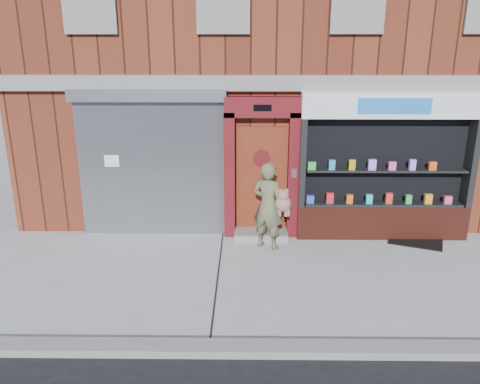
{
  "coord_description": "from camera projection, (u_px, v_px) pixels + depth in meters",
  "views": [
    {
      "loc": [
        -1.08,
        -7.36,
        3.85
      ],
      "look_at": [
        -1.18,
        1.0,
        1.22
      ],
      "focal_mm": 35.0,
      "sensor_mm": 36.0,
      "label": 1
    }
  ],
  "objects": [
    {
      "name": "doormat",
      "position": [
        415.0,
        241.0,
        9.61
      ],
      "size": [
        1.23,
        1.06,
        0.03
      ],
      "primitive_type": "cube",
      "rotation": [
        0.0,
        0.0,
        -0.39
      ],
      "color": "black",
      "rests_on": "ground"
    },
    {
      "name": "red_door_bay",
      "position": [
        261.0,
        168.0,
        9.51
      ],
      "size": [
        1.52,
        0.58,
        2.9
      ],
      "color": "#550E13",
      "rests_on": "ground"
    },
    {
      "name": "pharmacy_bay",
      "position": [
        385.0,
        173.0,
        9.46
      ],
      "size": [
        3.5,
        0.41,
        3.0
      ],
      "color": "#5C2015",
      "rests_on": "ground"
    },
    {
      "name": "building",
      "position": [
        285.0,
        40.0,
        12.68
      ],
      "size": [
        12.0,
        8.16,
        8.0
      ],
      "color": "#602416",
      "rests_on": "ground"
    },
    {
      "name": "woman",
      "position": [
        269.0,
        206.0,
        9.06
      ],
      "size": [
        0.82,
        0.67,
        1.74
      ],
      "color": "#5F6341",
      "rests_on": "ground"
    },
    {
      "name": "ground",
      "position": [
        307.0,
        276.0,
        8.16
      ],
      "size": [
        80.0,
        80.0,
        0.0
      ],
      "primitive_type": "plane",
      "color": "#9E9E99",
      "rests_on": "ground"
    },
    {
      "name": "curb",
      "position": [
        327.0,
        350.0,
        6.09
      ],
      "size": [
        60.0,
        0.3,
        0.12
      ],
      "primitive_type": "cube",
      "color": "gray",
      "rests_on": "ground"
    },
    {
      "name": "shutter_bay",
      "position": [
        151.0,
        155.0,
        9.52
      ],
      "size": [
        3.1,
        0.3,
        3.04
      ],
      "color": "gray",
      "rests_on": "ground"
    }
  ]
}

